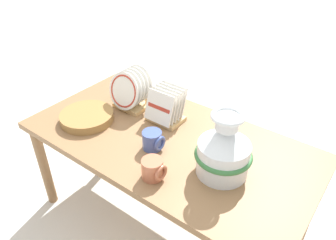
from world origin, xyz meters
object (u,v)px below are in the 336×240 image
(dish_rack_square_plates, at_px, (166,109))
(mug_cobalt_glaze, at_px, (153,140))
(wicker_charger_stack, at_px, (87,117))
(dish_rack_round_plates, at_px, (130,92))
(ceramic_vase, at_px, (224,150))
(mug_terracotta_glaze, at_px, (153,169))

(dish_rack_square_plates, relative_size, mug_cobalt_glaze, 1.81)
(dish_rack_square_plates, xyz_separation_m, wicker_charger_stack, (-0.33, -0.26, -0.05))
(mug_cobalt_glaze, bearing_deg, dish_rack_round_plates, 147.79)
(ceramic_vase, bearing_deg, wicker_charger_stack, -173.87)
(dish_rack_round_plates, xyz_separation_m, dish_rack_square_plates, (0.23, 0.02, -0.03))
(ceramic_vase, bearing_deg, dish_rack_round_plates, 166.83)
(wicker_charger_stack, xyz_separation_m, mug_terracotta_glaze, (0.55, -0.12, 0.02))
(ceramic_vase, xyz_separation_m, wicker_charger_stack, (-0.76, -0.08, -0.10))
(dish_rack_square_plates, xyz_separation_m, mug_cobalt_glaze, (0.10, -0.22, -0.03))
(dish_rack_square_plates, height_order, wicker_charger_stack, dish_rack_square_plates)
(mug_cobalt_glaze, relative_size, mug_terracotta_glaze, 1.00)
(dish_rack_round_plates, xyz_separation_m, mug_cobalt_glaze, (0.33, -0.21, -0.05))
(dish_rack_round_plates, distance_m, dish_rack_square_plates, 0.24)
(ceramic_vase, distance_m, mug_terracotta_glaze, 0.30)
(mug_cobalt_glaze, bearing_deg, dish_rack_square_plates, 113.00)
(ceramic_vase, xyz_separation_m, mug_cobalt_glaze, (-0.34, -0.05, -0.08))
(mug_terracotta_glaze, bearing_deg, dish_rack_square_plates, 120.40)
(wicker_charger_stack, distance_m, mug_cobalt_glaze, 0.43)
(wicker_charger_stack, height_order, mug_terracotta_glaze, mug_terracotta_glaze)
(wicker_charger_stack, relative_size, mug_terracotta_glaze, 2.79)
(dish_rack_round_plates, height_order, mug_cobalt_glaze, dish_rack_round_plates)
(dish_rack_square_plates, bearing_deg, mug_terracotta_glaze, -59.60)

